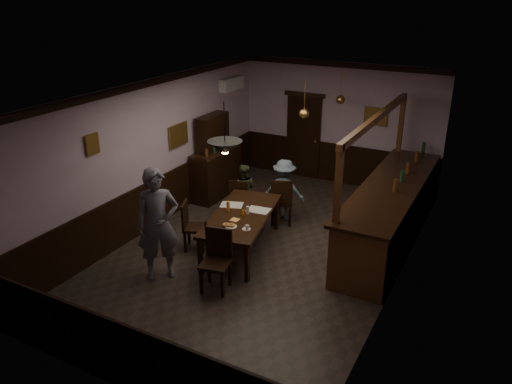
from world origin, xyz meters
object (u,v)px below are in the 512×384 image
Objects in this scene: soda_can at (244,213)px; chair_near at (217,257)px; coffee_cup at (247,227)px; pendant_iron at (225,148)px; pendant_brass_far at (341,100)px; sideboard at (215,164)px; person_seated_left at (243,190)px; pendant_brass_mid at (304,114)px; chair_far_left at (240,197)px; chair_side at (191,224)px; chair_far_right at (282,200)px; person_seated_right at (284,190)px; person_standing at (158,225)px; bar_counter at (390,212)px; dining_table at (241,217)px.

chair_near is at bearing -81.45° from soda_can.
pendant_iron reaches higher than coffee_cup.
pendant_iron is 1.04× the size of pendant_brass_far.
soda_can is (-0.32, 0.45, 0.01)m from coffee_cup.
coffee_cup is at bearing -48.27° from sideboard.
pendant_iron is at bearing 95.23° from person_seated_left.
pendant_brass_mid reaches higher than coffee_cup.
coffee_cup is (1.11, -1.67, 0.30)m from chair_far_left.
chair_side is 1.31m from coffee_cup.
chair_far_right is 0.30m from person_seated_right.
coffee_cup is 0.56m from soda_can.
pendant_brass_mid reaches higher than chair_near.
person_standing is at bearing -121.95° from soda_can.
chair_far_right is 0.52× the size of person_standing.
pendant_iron is at bearing -7.34° from person_standing.
person_standing is at bearing -72.51° from sideboard.
person_standing is at bearing 47.73° from chair_far_right.
sideboard is (-1.00, 2.43, 0.26)m from chair_side.
chair_far_left is 11.36× the size of coffee_cup.
pendant_iron is (-0.11, 0.50, 1.70)m from chair_near.
person_standing reaches higher than chair_near.
chair_side is (-1.13, 0.88, -0.05)m from chair_near.
coffee_cup is 0.67× the size of soda_can.
chair_side is 1.17× the size of pendant_brass_mid.
pendant_brass_mid is at bearing -97.19° from pendant_brass_far.
sideboard is 2.40× the size of pendant_brass_mid.
person_standing is (0.09, -1.04, 0.46)m from chair_side.
person_seated_right is at bearing 174.39° from person_seated_left.
person_seated_right is at bearing 80.78° from chair_near.
coffee_cup is (0.29, -2.13, 0.14)m from person_seated_right.
bar_counter is (3.10, 0.23, 0.06)m from person_seated_left.
chair_far_right is 0.52× the size of sideboard.
bar_counter is 3.65m from pendant_iron.
soda_can is at bearing 96.15° from pendant_iron.
pendant_brass_far is (0.65, 3.34, 1.61)m from dining_table.
soda_can reaches higher than coffee_cup.
soda_can is at bearing 15.55° from person_standing.
chair_far_right is 1.26× the size of pendant_brass_mid.
person_seated_right is (-0.15, 2.90, 0.09)m from chair_near.
chair_far_left is 0.95m from person_seated_right.
pendant_brass_far is at bearing 83.31° from pendant_iron.
chair_near is at bearing -125.16° from bar_counter.
person_seated_left is (-0.95, 0.09, 0.01)m from chair_far_right.
chair_far_right is (0.89, 0.18, 0.06)m from chair_far_left.
dining_table is 1.32m from chair_near.
pendant_brass_far is (1.51, 3.74, 1.78)m from chair_side.
person_standing is (-1.04, -0.15, 0.41)m from chair_near.
person_seated_left reaches higher than coffee_cup.
chair_side is (-0.86, -0.40, -0.17)m from dining_table.
chair_side is 1.12× the size of pendant_iron.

